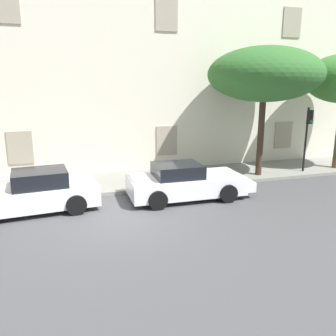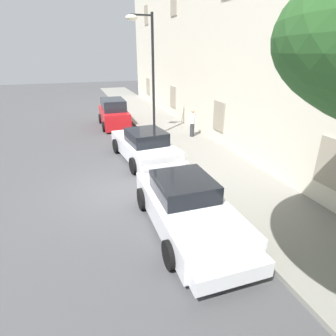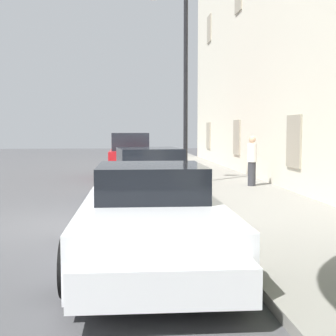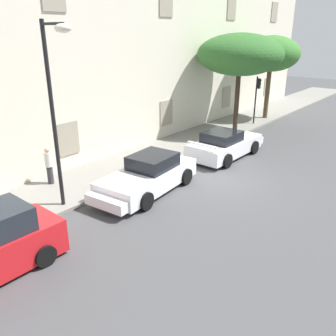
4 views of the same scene
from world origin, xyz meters
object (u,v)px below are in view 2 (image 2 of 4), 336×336
hatchback_parked (114,114)px  pedestrian_admiring (192,122)px  sportscar_yellow_flank (190,211)px  sportscar_red_lead (143,145)px  street_lamp (146,56)px

hatchback_parked → pedestrian_admiring: bearing=40.8°
hatchback_parked → pedestrian_admiring: 5.81m
sportscar_yellow_flank → hatchback_parked: hatchback_parked is taller
sportscar_red_lead → pedestrian_admiring: (-2.15, 3.46, 0.33)m
sportscar_yellow_flank → hatchback_parked: (-12.55, -0.15, 0.20)m
hatchback_parked → pedestrian_admiring: (4.40, 3.80, 0.14)m
sportscar_red_lead → street_lamp: 4.96m
pedestrian_admiring → sportscar_red_lead: bearing=-58.1°
sportscar_red_lead → pedestrian_admiring: 4.09m
street_lamp → sportscar_red_lead: bearing=-19.2°
hatchback_parked → street_lamp: (3.57, 1.37, 3.64)m
hatchback_parked → sportscar_yellow_flank: bearing=0.7°
sportscar_red_lead → street_lamp: bearing=160.8°
sportscar_red_lead → sportscar_yellow_flank: size_ratio=1.05×
street_lamp → pedestrian_admiring: street_lamp is taller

